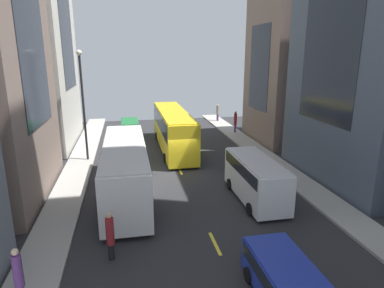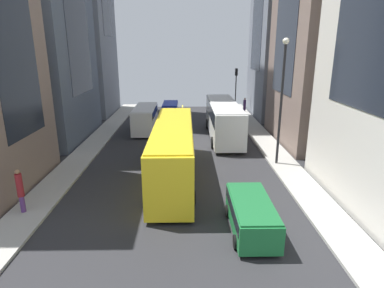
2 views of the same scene
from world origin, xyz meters
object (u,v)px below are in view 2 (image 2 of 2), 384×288
object	(u,v)px
city_bus_white	(223,117)
delivery_van_white	(145,117)
car_green_1	(251,213)
traffic_light_near_corner	(236,81)
pedestrian_waiting_curb	(20,189)
streetcar_yellow	(173,147)
car_blue_0	(170,108)
pedestrian_crossing_mid	(244,106)
pedestrian_crossing_near	(223,112)

from	to	relation	value
city_bus_white	delivery_van_white	size ratio (longest dim) A/B	1.87
car_green_1	traffic_light_near_corner	size ratio (longest dim) A/B	0.81
city_bus_white	traffic_light_near_corner	distance (m)	13.17
city_bus_white	pedestrian_waiting_curb	bearing A→B (deg)	50.96
streetcar_yellow	traffic_light_near_corner	distance (m)	23.87
delivery_van_white	car_blue_0	bearing A→B (deg)	-103.87
delivery_van_white	pedestrian_waiting_curb	size ratio (longest dim) A/B	2.58
traffic_light_near_corner	city_bus_white	bearing A→B (deg)	76.63
city_bus_white	pedestrian_waiting_curb	world-z (taller)	city_bus_white
pedestrian_crossing_mid	pedestrian_waiting_curb	xyz separation A→B (m)	(15.68, 24.12, 0.08)
pedestrian_crossing_near	city_bus_white	bearing A→B (deg)	109.54
streetcar_yellow	delivery_van_white	size ratio (longest dim) A/B	2.05
streetcar_yellow	pedestrian_waiting_curb	world-z (taller)	streetcar_yellow
pedestrian_crossing_mid	traffic_light_near_corner	distance (m)	4.35
city_bus_white	streetcar_yellow	distance (m)	10.88
pedestrian_crossing_mid	pedestrian_crossing_near	xyz separation A→B (m)	(2.96, 2.42, -0.17)
car_green_1	car_blue_0	bearing A→B (deg)	-79.62
city_bus_white	car_green_1	xyz separation A→B (m)	(0.52, 16.61, -1.10)
car_blue_0	city_bus_white	bearing A→B (deg)	116.98
pedestrian_crossing_near	streetcar_yellow	bearing A→B (deg)	98.46
streetcar_yellow	car_blue_0	bearing A→B (deg)	-86.81
city_bus_white	delivery_van_white	xyz separation A→B (m)	(7.71, -2.23, -0.49)
pedestrian_waiting_curb	city_bus_white	bearing A→B (deg)	65.60
delivery_van_white	city_bus_white	bearing A→B (deg)	163.86
car_green_1	pedestrian_crossing_near	xyz separation A→B (m)	(-1.21, -23.50, 0.26)
car_blue_0	pedestrian_crossing_near	xyz separation A→B (m)	(-6.25, 4.04, 0.26)
traffic_light_near_corner	streetcar_yellow	bearing A→B (deg)	71.87
delivery_van_white	pedestrian_waiting_curb	distance (m)	17.59
pedestrian_crossing_mid	delivery_van_white	bearing A→B (deg)	154.32
city_bus_white	traffic_light_near_corner	size ratio (longest dim) A/B	2.05
streetcar_yellow	car_blue_0	distance (m)	20.95
city_bus_white	car_blue_0	distance (m)	12.31
pedestrian_crossing_mid	car_green_1	bearing A→B (deg)	-156.70
delivery_van_white	pedestrian_waiting_curb	world-z (taller)	delivery_van_white
city_bus_white	pedestrian_crossing_mid	world-z (taller)	city_bus_white
pedestrian_waiting_curb	car_green_1	bearing A→B (deg)	5.78
streetcar_yellow	pedestrian_crossing_near	world-z (taller)	streetcar_yellow
car_green_1	pedestrian_waiting_curb	size ratio (longest dim) A/B	1.90
car_blue_0	traffic_light_near_corner	xyz separation A→B (m)	(-8.57, -1.73, 3.12)
delivery_van_white	pedestrian_crossing_near	xyz separation A→B (m)	(-8.40, -4.65, -0.35)
car_green_1	pedestrian_crossing_near	size ratio (longest dim) A/B	2.03
streetcar_yellow	traffic_light_near_corner	world-z (taller)	traffic_light_near_corner
car_green_1	pedestrian_crossing_near	bearing A→B (deg)	-92.94
pedestrian_waiting_curb	delivery_van_white	bearing A→B (deg)	90.45
traffic_light_near_corner	car_blue_0	bearing A→B (deg)	11.43
pedestrian_crossing_near	pedestrian_crossing_mid	bearing A→B (deg)	-115.53
streetcar_yellow	car_blue_0	xyz separation A→B (m)	(1.17, -20.88, -1.21)
streetcar_yellow	pedestrian_crossing_mid	bearing A→B (deg)	-112.70
streetcar_yellow	car_green_1	xyz separation A→B (m)	(-3.88, 6.66, -1.21)
car_blue_0	pedestrian_crossing_mid	distance (m)	9.37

